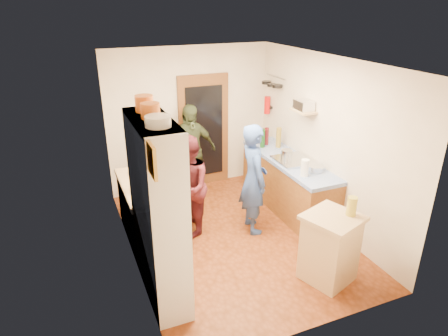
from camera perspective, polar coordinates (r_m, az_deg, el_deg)
floor at (r=6.14m, az=1.46°, el=-9.81°), size 3.00×4.00×0.02m
ceiling at (r=5.21m, az=1.76°, el=15.18°), size 3.00×4.00×0.02m
wall_back at (r=7.33m, az=-4.88°, el=6.94°), size 3.00×0.02×2.60m
wall_front at (r=3.98m, az=13.60°, el=-8.21°), size 3.00×0.02×2.60m
wall_left at (r=5.16m, az=-13.92°, el=-0.77°), size 0.02×4.00×2.60m
wall_right at (r=6.28m, az=14.30°, el=3.52°), size 0.02×4.00×2.60m
door_frame at (r=7.44m, az=-2.88°, el=5.24°), size 0.95×0.06×2.10m
door_glass at (r=7.41m, az=-2.79°, el=5.16°), size 0.70×0.02×1.70m
hutch_body at (r=4.57m, az=-9.37°, el=-6.42°), size 0.40×1.20×2.20m
hutch_top_shelf at (r=4.15m, az=-10.32°, el=6.68°), size 0.40×1.14×0.04m
plate_stack at (r=3.86m, az=-9.42°, el=6.61°), size 0.25×0.25×0.10m
orange_pot_a at (r=4.14m, az=-10.48°, el=8.06°), size 0.20×0.20×0.16m
orange_pot_b at (r=4.41m, az=-11.33°, el=9.03°), size 0.20×0.20×0.18m
left_counter_base at (r=5.98m, az=-10.92°, el=-6.38°), size 0.60×1.40×0.85m
left_counter_top at (r=5.78m, az=-11.25°, el=-2.48°), size 0.64×1.44×0.05m
toaster at (r=5.31m, az=-9.70°, el=-3.48°), size 0.25×0.19×0.16m
kettle at (r=5.53m, az=-11.39°, el=-2.29°), size 0.22×0.22×0.20m
orange_bowl at (r=5.84m, az=-10.72°, el=-1.38°), size 0.25×0.25×0.09m
chopping_board at (r=6.19m, az=-12.02°, el=-0.38°), size 0.35×0.30×0.02m
right_counter_base at (r=6.82m, az=9.03°, el=-2.43°), size 0.60×2.20×0.84m
right_counter_top at (r=6.64m, az=9.27°, el=1.07°), size 0.62×2.22×0.06m
hob at (r=6.53m, az=9.86°, el=1.10°), size 0.55×0.58×0.04m
pot_on_hob at (r=6.57m, az=8.95°, el=2.07°), size 0.18×0.18×0.12m
bottle_a at (r=7.04m, az=5.53°, el=4.26°), size 0.09×0.09×0.34m
bottle_b at (r=7.18m, az=6.09°, el=4.52°), size 0.09×0.09×0.31m
bottle_c at (r=7.07m, az=7.80°, el=4.34°), size 0.10×0.10×0.36m
paper_towel at (r=5.99m, az=11.47°, el=0.02°), size 0.13×0.13×0.26m
mixing_bowl at (r=6.21m, az=12.93°, el=-0.04°), size 0.27×0.27×0.09m
island_base at (r=5.26m, az=14.82°, el=-11.22°), size 0.70×0.70×0.86m
island_top at (r=5.02m, az=15.35°, el=-6.91°), size 0.79×0.79×0.05m
cutting_board at (r=5.00m, az=14.56°, el=-6.82°), size 0.42×0.38×0.02m
oil_jar at (r=5.04m, az=17.78°, el=-5.22°), size 0.15×0.15×0.24m
pan_rail at (r=7.30m, az=7.40°, el=12.83°), size 0.02×0.65×0.02m
pan_hang_a at (r=7.14m, az=7.62°, el=11.53°), size 0.18×0.18×0.05m
pan_hang_b at (r=7.32m, az=6.82°, el=11.69°), size 0.16×0.16×0.05m
pan_hang_c at (r=7.49m, az=6.07°, el=12.05°), size 0.17×0.17×0.05m
wall_shelf at (r=6.43m, az=11.28°, el=8.00°), size 0.26×0.42×0.03m
radio at (r=6.41m, az=11.34°, el=8.78°), size 0.23×0.31×0.15m
ext_bracket at (r=7.58m, az=6.58°, el=8.60°), size 0.06×0.10×0.04m
fire_extinguisher at (r=7.54m, az=6.19°, el=8.93°), size 0.11×0.11×0.32m
picture_frame at (r=3.46m, az=-10.26°, el=1.07°), size 0.03×0.25×0.30m
person_hob at (r=5.94m, az=4.61°, el=-1.65°), size 0.47×0.66×1.70m
person_left at (r=5.92m, az=-4.91°, el=-2.55°), size 0.74×0.86×1.55m
person_back at (r=7.00m, az=-4.80°, el=2.30°), size 1.04×0.54×1.70m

